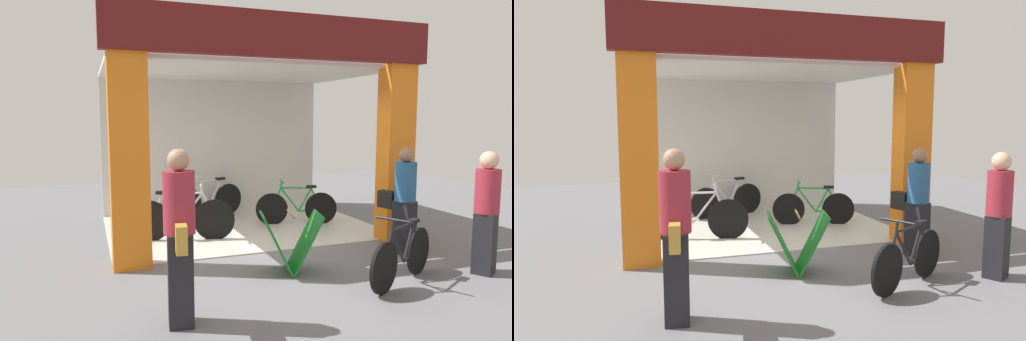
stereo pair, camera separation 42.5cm
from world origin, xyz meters
The scene contains 10 objects.
ground_plane centered at (0.00, 0.00, 0.00)m, with size 17.46×17.46×0.00m, color slate.
shop_facade centered at (0.00, 1.72, 1.87)m, with size 4.93×3.80×3.49m.
bicycle_inside_0 centered at (1.07, 1.54, 0.34)m, with size 1.51×0.50×0.85m.
bicycle_inside_1 centered at (-1.21, 1.13, 0.38)m, with size 1.68×0.56×0.95m.
bicycle_inside_2 centered at (-0.34, 2.76, 0.36)m, with size 1.57×0.60×0.90m.
bicycle_parked_0 centered at (0.94, -1.77, 0.34)m, with size 1.40×0.76×0.86m.
sandwich_board_sign centered at (-0.17, -0.91, 0.39)m, with size 0.89×0.72×0.80m.
pedestrian_0 centered at (-1.83, -1.98, 0.89)m, with size 0.35×0.52×1.73m.
pedestrian_1 centered at (1.76, -0.70, 0.81)m, with size 0.40×0.64×1.59m.
pedestrian_2 centered at (2.18, -1.83, 0.82)m, with size 0.53×0.41×1.60m.
Camera 1 is at (-2.65, -6.32, 2.02)m, focal length 32.58 mm.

